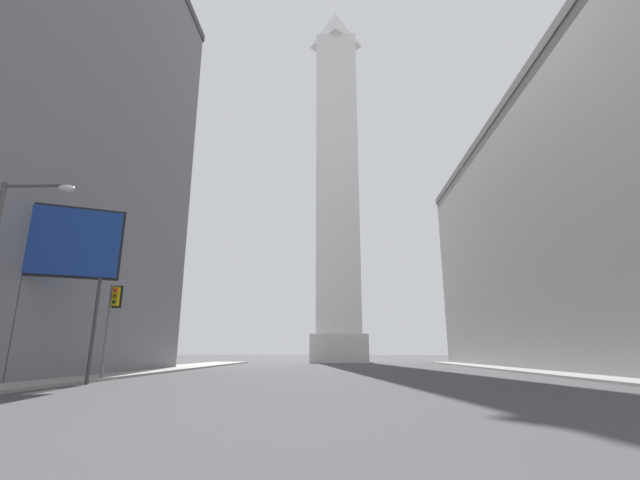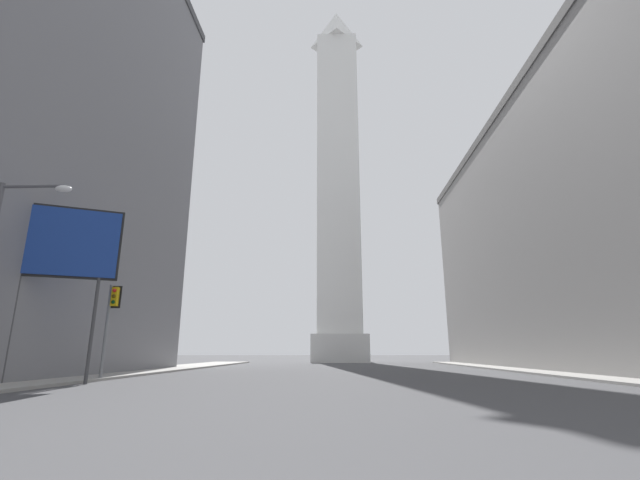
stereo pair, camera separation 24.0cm
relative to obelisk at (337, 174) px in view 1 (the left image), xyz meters
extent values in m
cube|color=gray|center=(-15.88, -42.22, -30.77)|extent=(5.00, 79.15, 0.15)
cube|color=gray|center=(15.88, -42.22, -30.77)|extent=(5.00, 79.15, 0.15)
cube|color=silver|center=(0.00, 0.00, -28.80)|extent=(8.57, 8.57, 4.09)
cube|color=white|center=(0.00, 0.00, -0.69)|extent=(6.86, 6.86, 52.13)
pyramid|color=white|center=(0.00, 0.00, 29.15)|extent=(6.86, 6.86, 7.55)
cylinder|color=slate|center=(-13.72, -42.86, -28.14)|extent=(0.18, 0.18, 5.42)
cylinder|color=#262626|center=(-13.72, -42.86, -30.79)|extent=(0.40, 0.40, 0.10)
cube|color=#E5B20F|center=(-13.43, -42.86, -26.13)|extent=(0.37, 0.37, 1.10)
cube|color=black|center=(-13.45, -42.68, -26.13)|extent=(0.58, 0.09, 1.32)
sphere|color=red|center=(-13.41, -43.05, -25.79)|extent=(0.22, 0.22, 0.22)
sphere|color=#483506|center=(-13.41, -43.05, -26.13)|extent=(0.22, 0.22, 0.22)
sphere|color=#073410|center=(-13.41, -43.05, -26.47)|extent=(0.22, 0.22, 0.22)
cylinder|color=#4C4C51|center=(-12.04, -52.58, -23.08)|extent=(2.46, 0.12, 0.12)
sphere|color=#4C4C51|center=(-13.27, -52.58, -23.08)|extent=(0.20, 0.20, 0.20)
ellipsoid|color=silver|center=(-10.81, -52.58, -23.20)|extent=(0.64, 0.36, 0.26)
cylinder|color=#3F3F42|center=(-16.15, -47.14, -28.17)|extent=(0.18, 0.18, 5.36)
cylinder|color=#3F3F42|center=(-12.92, -45.69, -28.17)|extent=(0.18, 0.18, 5.36)
cube|color=navy|center=(-14.53, -46.41, -23.68)|extent=(4.72, 2.30, 3.61)
cube|color=black|center=(-14.53, -46.41, -23.68)|extent=(4.89, 2.29, 3.85)
camera|label=1|loc=(-0.54, -67.58, -29.27)|focal=24.00mm
camera|label=2|loc=(-0.30, -67.58, -29.27)|focal=24.00mm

